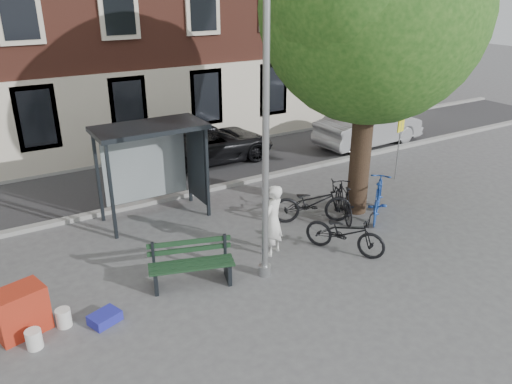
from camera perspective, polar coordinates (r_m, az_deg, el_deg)
The scene contains 20 objects.
ground at distance 11.22m, azimuth 1.00°, elevation -9.41°, with size 90.00×90.00×0.00m, color #4C4C4F.
road at distance 16.95m, azimuth -11.71°, elevation 1.64°, with size 40.00×4.00×0.01m, color #28282B.
curb_near at distance 15.18m, azimuth -9.10°, elevation -0.47°, with size 40.00×0.25×0.12m, color gray.
curb_far at distance 18.72m, azimuth -13.86°, elevation 3.67°, with size 40.00×0.25×0.12m, color gray.
lamppost at distance 10.02m, azimuth 1.10°, elevation 4.19°, with size 0.28×0.35×6.11m.
bus_shelter at distance 13.55m, azimuth -10.49°, elevation 4.96°, with size 2.85×1.45×2.62m.
painter at distance 11.63m, azimuth 1.94°, elevation -3.27°, with size 0.64×0.42×1.74m, color white.
bench at distance 10.81m, azimuth -7.40°, elevation -8.34°, with size 1.88×1.08×0.92m.
bike_a at distance 13.40m, azimuth 6.45°, elevation -1.24°, with size 0.74×2.12×1.11m, color black.
bike_b at distance 13.96m, azimuth 13.78°, elevation -0.68°, with size 0.54×1.93×1.16m, color navy.
bike_c at distance 12.05m, azimuth 10.14°, elevation -4.56°, with size 0.69×1.97×1.04m, color black.
bike_d at distance 13.74m, azimuth 10.00°, elevation -1.04°, with size 0.48×1.70×1.02m, color black.
car_dark at distance 18.06m, azimuth -5.26°, elevation 5.53°, with size 2.16×4.69×1.30m, color black.
car_silver at distance 20.31m, azimuth 12.82°, elevation 7.33°, with size 1.62×4.65×1.53m, color #95979C.
red_stand at distance 10.29m, azimuth -25.36°, elevation -12.21°, with size 0.90×0.60×0.90m, color #A62816.
blue_crate at distance 10.19m, azimuth -16.89°, elevation -13.60°, with size 0.55×0.40×0.20m, color #22249C.
bucket_a at distance 10.30m, azimuth -21.13°, elevation -13.26°, with size 0.28×0.28×0.36m, color silver.
bucket_b at distance 9.96m, azimuth -24.03°, elevation -15.11°, with size 0.28×0.28×0.36m, color white.
bucket_c at distance 10.73m, azimuth -23.21°, elevation -12.05°, with size 0.28×0.28×0.36m, color white.
notice_sign at distance 16.63m, azimuth 16.13°, elevation 6.40°, with size 0.36×0.12×2.08m.
Camera 1 is at (-5.09, -8.02, 5.98)m, focal length 35.00 mm.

